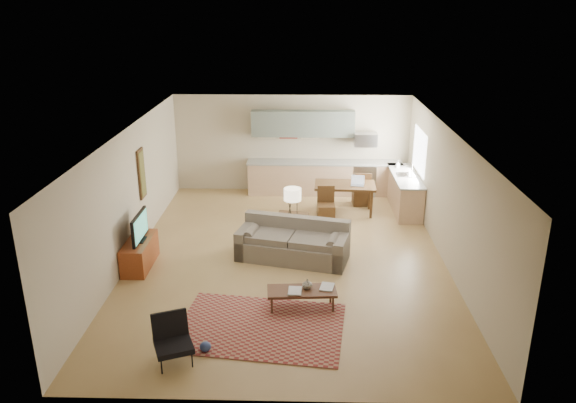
{
  "coord_description": "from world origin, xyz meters",
  "views": [
    {
      "loc": [
        0.29,
        -10.73,
        5.15
      ],
      "look_at": [
        0.0,
        0.3,
        1.15
      ],
      "focal_mm": 35.0,
      "sensor_mm": 36.0,
      "label": 1
    }
  ],
  "objects_px": {
    "tv_credenza": "(140,253)",
    "armchair": "(173,341)",
    "console_table": "(292,231)",
    "sofa": "(293,241)",
    "coffee_table": "(302,299)",
    "dining_table": "(344,199)"
  },
  "relations": [
    {
      "from": "sofa",
      "to": "coffee_table",
      "type": "distance_m",
      "value": 2.01
    },
    {
      "from": "dining_table",
      "to": "tv_credenza",
      "type": "bearing_deg",
      "value": -141.21
    },
    {
      "from": "tv_credenza",
      "to": "dining_table",
      "type": "height_order",
      "value": "dining_table"
    },
    {
      "from": "sofa",
      "to": "coffee_table",
      "type": "xyz_separation_m",
      "value": [
        0.2,
        -1.99,
        -0.23
      ]
    },
    {
      "from": "coffee_table",
      "to": "dining_table",
      "type": "xyz_separation_m",
      "value": [
        1.06,
        4.73,
        0.2
      ]
    },
    {
      "from": "coffee_table",
      "to": "armchair",
      "type": "relative_size",
      "value": 1.7
    },
    {
      "from": "sofa",
      "to": "armchair",
      "type": "bearing_deg",
      "value": -101.46
    },
    {
      "from": "armchair",
      "to": "tv_credenza",
      "type": "relative_size",
      "value": 0.58
    },
    {
      "from": "tv_credenza",
      "to": "armchair",
      "type": "bearing_deg",
      "value": -66.38
    },
    {
      "from": "tv_credenza",
      "to": "console_table",
      "type": "height_order",
      "value": "console_table"
    },
    {
      "from": "tv_credenza",
      "to": "console_table",
      "type": "bearing_deg",
      "value": 18.35
    },
    {
      "from": "tv_credenza",
      "to": "console_table",
      "type": "xyz_separation_m",
      "value": [
        3.08,
        1.02,
        0.1
      ]
    },
    {
      "from": "coffee_table",
      "to": "tv_credenza",
      "type": "distance_m",
      "value": 3.65
    },
    {
      "from": "console_table",
      "to": "coffee_table",
      "type": "bearing_deg",
      "value": -75.85
    },
    {
      "from": "dining_table",
      "to": "sofa",
      "type": "bearing_deg",
      "value": -111.83
    },
    {
      "from": "armchair",
      "to": "dining_table",
      "type": "xyz_separation_m",
      "value": [
        2.97,
        6.34,
        0.02
      ]
    },
    {
      "from": "sofa",
      "to": "console_table",
      "type": "relative_size",
      "value": 3.1
    },
    {
      "from": "console_table",
      "to": "dining_table",
      "type": "bearing_deg",
      "value": 68.5
    },
    {
      "from": "console_table",
      "to": "dining_table",
      "type": "relative_size",
      "value": 0.51
    },
    {
      "from": "sofa",
      "to": "console_table",
      "type": "height_order",
      "value": "sofa"
    },
    {
      "from": "tv_credenza",
      "to": "console_table",
      "type": "distance_m",
      "value": 3.25
    },
    {
      "from": "tv_credenza",
      "to": "coffee_table",
      "type": "bearing_deg",
      "value": -25.49
    }
  ]
}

